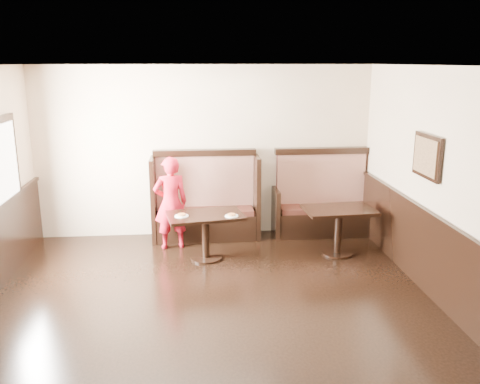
{
  "coord_description": "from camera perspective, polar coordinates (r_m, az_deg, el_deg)",
  "views": [
    {
      "loc": [
        -0.19,
        -4.77,
        2.85
      ],
      "look_at": [
        0.48,
        2.35,
        1.0
      ],
      "focal_mm": 38.0,
      "sensor_mm": 36.0,
      "label": 1
    }
  ],
  "objects": [
    {
      "name": "ground",
      "position": [
        5.56,
        -2.75,
        -16.34
      ],
      "size": [
        7.0,
        7.0,
        0.0
      ],
      "primitive_type": "plane",
      "color": "black",
      "rests_on": "ground"
    },
    {
      "name": "table_main",
      "position": [
        7.45,
        -3.9,
        -3.69
      ],
      "size": [
        1.18,
        0.84,
        0.69
      ],
      "rotation": [
        0.0,
        0.0,
        0.16
      ],
      "color": "black",
      "rests_on": "ground"
    },
    {
      "name": "pizza_plate_right",
      "position": [
        7.28,
        -0.96,
        -2.64
      ],
      "size": [
        0.19,
        0.19,
        0.04
      ],
      "color": "white",
      "rests_on": "table_main"
    },
    {
      "name": "room_shell",
      "position": [
        5.5,
        -6.11,
        -8.92
      ],
      "size": [
        7.0,
        7.0,
        7.0
      ],
      "color": "beige",
      "rests_on": "ground"
    },
    {
      "name": "pizza_plate_left",
      "position": [
        7.33,
        -6.58,
        -2.62
      ],
      "size": [
        0.2,
        0.2,
        0.04
      ],
      "color": "white",
      "rests_on": "table_main"
    },
    {
      "name": "child",
      "position": [
        7.9,
        -7.78,
        -1.23
      ],
      "size": [
        0.59,
        0.45,
        1.45
      ],
      "primitive_type": "imported",
      "rotation": [
        0.0,
        0.0,
        3.35
      ],
      "color": "red",
      "rests_on": "ground"
    },
    {
      "name": "booth_neighbor",
      "position": [
        8.67,
        9.13,
        -1.54
      ],
      "size": [
        1.65,
        0.72,
        1.45
      ],
      "color": "black",
      "rests_on": "ground"
    },
    {
      "name": "booth_main",
      "position": [
        8.4,
        -3.86,
        -1.6
      ],
      "size": [
        1.75,
        0.72,
        1.45
      ],
      "color": "black",
      "rests_on": "ground"
    },
    {
      "name": "table_neighbor",
      "position": [
        7.77,
        11.02,
        -3.1
      ],
      "size": [
        1.07,
        0.74,
        0.72
      ],
      "rotation": [
        0.0,
        0.0,
        0.07
      ],
      "color": "black",
      "rests_on": "ground"
    }
  ]
}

